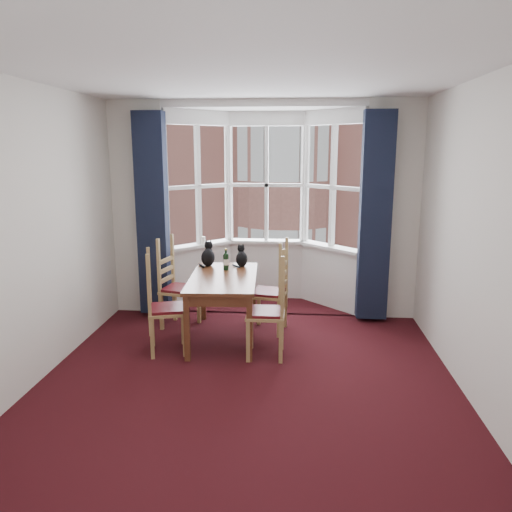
# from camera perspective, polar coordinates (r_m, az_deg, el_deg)

# --- Properties ---
(floor) EXTENTS (4.50, 4.50, 0.00)m
(floor) POSITION_cam_1_polar(r_m,az_deg,el_deg) (4.78, -1.21, -15.14)
(floor) COLOR black
(floor) RESTS_ON ground
(ceiling) EXTENTS (4.50, 4.50, 0.00)m
(ceiling) POSITION_cam_1_polar(r_m,az_deg,el_deg) (4.29, -1.39, 20.32)
(ceiling) COLOR white
(ceiling) RESTS_ON floor
(wall_left) EXTENTS (0.00, 4.50, 4.50)m
(wall_left) POSITION_cam_1_polar(r_m,az_deg,el_deg) (4.94, -25.03, 1.80)
(wall_left) COLOR silver
(wall_left) RESTS_ON floor
(wall_right) EXTENTS (0.00, 4.50, 4.50)m
(wall_right) POSITION_cam_1_polar(r_m,az_deg,el_deg) (4.57, 24.53, 1.07)
(wall_right) COLOR silver
(wall_right) RESTS_ON floor
(wall_near) EXTENTS (4.00, 0.00, 4.00)m
(wall_near) POSITION_cam_1_polar(r_m,az_deg,el_deg) (2.17, -7.64, -9.42)
(wall_near) COLOR silver
(wall_near) RESTS_ON floor
(wall_back_pier_left) EXTENTS (0.70, 0.12, 2.80)m
(wall_back_pier_left) POSITION_cam_1_polar(r_m,az_deg,el_deg) (6.85, -13.18, 5.24)
(wall_back_pier_left) COLOR silver
(wall_back_pier_left) RESTS_ON floor
(wall_back_pier_right) EXTENTS (0.70, 0.12, 2.80)m
(wall_back_pier_right) POSITION_cam_1_polar(r_m,az_deg,el_deg) (6.63, 15.22, 4.91)
(wall_back_pier_right) COLOR silver
(wall_back_pier_right) RESTS_ON floor
(bay_window) EXTENTS (2.76, 0.94, 2.80)m
(bay_window) POSITION_cam_1_polar(r_m,az_deg,el_deg) (7.03, 1.08, 5.73)
(bay_window) COLOR white
(bay_window) RESTS_ON floor
(curtain_left) EXTENTS (0.38, 0.22, 2.60)m
(curtain_left) POSITION_cam_1_polar(r_m,az_deg,el_deg) (6.62, -11.73, 4.63)
(curtain_left) COLOR #161D33
(curtain_left) RESTS_ON floor
(curtain_right) EXTENTS (0.38, 0.22, 2.60)m
(curtain_right) POSITION_cam_1_polar(r_m,az_deg,el_deg) (6.42, 13.46, 4.32)
(curtain_right) COLOR #161D33
(curtain_right) RESTS_ON floor
(dining_table) EXTENTS (0.83, 1.45, 0.75)m
(dining_table) POSITION_cam_1_polar(r_m,az_deg,el_deg) (5.78, -3.75, -3.22)
(dining_table) COLOR brown
(dining_table) RESTS_ON floor
(chair_left_near) EXTENTS (0.50, 0.51, 0.92)m
(chair_left_near) POSITION_cam_1_polar(r_m,az_deg,el_deg) (5.54, -11.07, -6.14)
(chair_left_near) COLOR #A68850
(chair_left_near) RESTS_ON floor
(chair_left_far) EXTENTS (0.48, 0.50, 0.92)m
(chair_left_far) POSITION_cam_1_polar(r_m,az_deg,el_deg) (6.31, -9.44, -3.78)
(chair_left_far) COLOR #A68850
(chair_left_far) RESTS_ON floor
(chair_right_near) EXTENTS (0.40, 0.42, 0.92)m
(chair_right_near) POSITION_cam_1_polar(r_m,az_deg,el_deg) (5.33, 2.09, -6.64)
(chair_right_near) COLOR #A68850
(chair_right_near) RESTS_ON floor
(chair_right_far) EXTENTS (0.47, 0.48, 0.92)m
(chair_right_far) POSITION_cam_1_polar(r_m,az_deg,el_deg) (6.03, 2.30, -4.38)
(chair_right_far) COLOR #A68850
(chair_right_far) RESTS_ON floor
(cat_left) EXTENTS (0.18, 0.25, 0.33)m
(cat_left) POSITION_cam_1_polar(r_m,az_deg,el_deg) (6.27, -5.50, 0.00)
(cat_left) COLOR black
(cat_left) RESTS_ON dining_table
(cat_right) EXTENTS (0.19, 0.23, 0.28)m
(cat_right) POSITION_cam_1_polar(r_m,az_deg,el_deg) (6.21, -1.65, -0.20)
(cat_right) COLOR black
(cat_right) RESTS_ON dining_table
(wine_bottle) EXTENTS (0.07, 0.07, 0.26)m
(wine_bottle) POSITION_cam_1_polar(r_m,az_deg,el_deg) (6.03, -3.46, -0.53)
(wine_bottle) COLOR black
(wine_bottle) RESTS_ON dining_table
(candle_tall) EXTENTS (0.06, 0.06, 0.11)m
(candle_tall) POSITION_cam_1_polar(r_m,az_deg,el_deg) (7.06, -6.05, 1.79)
(candle_tall) COLOR white
(candle_tall) RESTS_ON bay_window
(street) EXTENTS (80.00, 80.00, 0.00)m
(street) POSITION_cam_1_polar(r_m,az_deg,el_deg) (37.38, 3.97, -0.45)
(street) COLOR #333335
(street) RESTS_ON ground
(tenement_building) EXTENTS (18.40, 7.80, 15.20)m
(tenement_building) POSITION_cam_1_polar(r_m,az_deg,el_deg) (18.25, 3.41, 10.34)
(tenement_building) COLOR #AC6759
(tenement_building) RESTS_ON street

